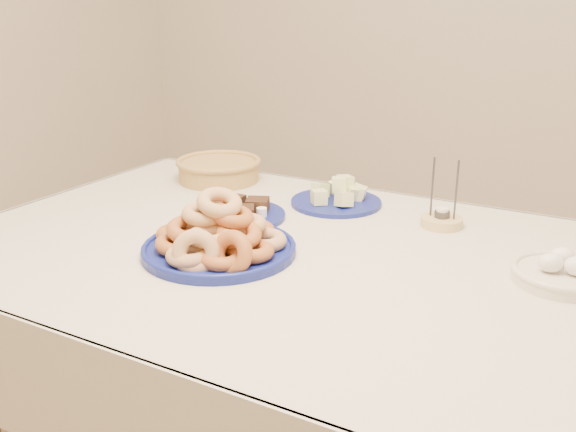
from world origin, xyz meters
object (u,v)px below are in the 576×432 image
object	(u,v)px
brownie_plate	(236,213)
egg_bowl	(561,273)
dining_table	(298,291)
wicker_basket	(219,169)
melon_plate	(338,198)
candle_holder	(442,220)
donut_platter	(218,239)

from	to	relation	value
brownie_plate	egg_bowl	world-z (taller)	egg_bowl
dining_table	wicker_basket	bearing A→B (deg)	141.90
melon_plate	candle_holder	xyz separation A→B (m)	(0.31, -0.04, -0.00)
melon_plate	wicker_basket	world-z (taller)	melon_plate
brownie_plate	wicker_basket	size ratio (longest dim) A/B	0.99
dining_table	donut_platter	bearing A→B (deg)	-141.16
donut_platter	candle_holder	world-z (taller)	candle_holder
donut_platter	wicker_basket	size ratio (longest dim) A/B	1.34
melon_plate	wicker_basket	xyz separation A→B (m)	(-0.44, 0.03, 0.02)
wicker_basket	candle_holder	world-z (taller)	candle_holder
dining_table	brownie_plate	size ratio (longest dim) A/B	5.05
egg_bowl	melon_plate	bearing A→B (deg)	158.19
dining_table	egg_bowl	size ratio (longest dim) A/B	6.41
wicker_basket	candle_holder	xyz separation A→B (m)	(0.75, -0.07, -0.02)
candle_holder	egg_bowl	xyz separation A→B (m)	(0.32, -0.21, 0.00)
dining_table	candle_holder	xyz separation A→B (m)	(0.25, 0.33, 0.12)
dining_table	egg_bowl	distance (m)	0.59
donut_platter	wicker_basket	world-z (taller)	donut_platter
wicker_basket	egg_bowl	size ratio (longest dim) A/B	1.28
dining_table	egg_bowl	world-z (taller)	egg_bowl
candle_holder	brownie_plate	bearing A→B (deg)	-157.57
donut_platter	melon_plate	xyz separation A→B (m)	(0.08, 0.48, -0.02)
wicker_basket	egg_bowl	xyz separation A→B (m)	(1.07, -0.29, -0.02)
brownie_plate	candle_holder	bearing A→B (deg)	22.43
melon_plate	brownie_plate	xyz separation A→B (m)	(-0.19, -0.24, -0.01)
melon_plate	egg_bowl	distance (m)	0.68
dining_table	melon_plate	size ratio (longest dim) A/B	5.87
melon_plate	wicker_basket	size ratio (longest dim) A/B	0.85
egg_bowl	brownie_plate	bearing A→B (deg)	179.45
wicker_basket	dining_table	bearing A→B (deg)	-38.10
candle_holder	egg_bowl	world-z (taller)	candle_holder
donut_platter	egg_bowl	size ratio (longest dim) A/B	1.72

